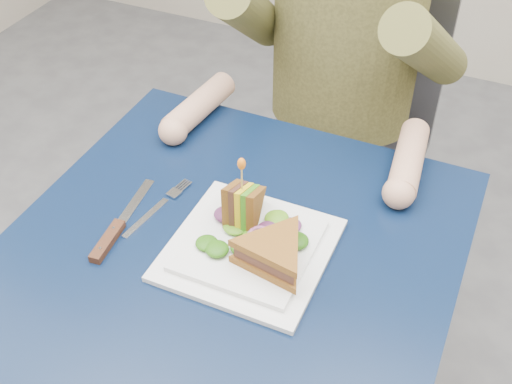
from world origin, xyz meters
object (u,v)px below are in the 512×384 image
at_px(chair, 348,119).
at_px(diner, 348,3).
at_px(fork, 156,209).
at_px(sandwich_flat, 274,253).
at_px(plate, 249,248).
at_px(sandwich_upright, 242,206).
at_px(table, 231,277).
at_px(knife, 113,233).

distance_m(chair, diner, 0.39).
bearing_deg(fork, sandwich_flat, -11.20).
bearing_deg(plate, sandwich_upright, 126.29).
relative_size(table, sandwich_flat, 4.45).
distance_m(chair, knife, 0.81).
bearing_deg(chair, diner, -90.00).
distance_m(plate, sandwich_flat, 0.07).
height_order(table, diner, diner).
relative_size(plate, sandwich_flat, 1.54).
distance_m(plate, sandwich_upright, 0.07).
bearing_deg(diner, sandwich_upright, -89.69).
bearing_deg(chair, fork, -103.23).
relative_size(diner, fork, 4.17).
height_order(sandwich_flat, sandwich_upright, sandwich_upright).
bearing_deg(diner, knife, -106.50).
xyz_separation_m(fork, knife, (-0.03, -0.09, 0.00)).
xyz_separation_m(plate, fork, (-0.20, 0.02, -0.01)).
bearing_deg(diner, plate, -86.53).
bearing_deg(sandwich_upright, table, -93.58).
relative_size(fork, knife, 0.81).
bearing_deg(chair, sandwich_upright, -89.75).
height_order(plate, sandwich_upright, sandwich_upright).
bearing_deg(knife, table, 17.21).
xyz_separation_m(chair, fork, (-0.16, -0.68, 0.19)).
bearing_deg(plate, table, -177.17).
bearing_deg(sandwich_flat, diner, 98.38).
xyz_separation_m(table, fork, (-0.16, 0.03, 0.08)).
height_order(chair, plate, chair).
bearing_deg(sandwich_flat, sandwich_upright, 141.51).
xyz_separation_m(chair, knife, (-0.19, -0.77, 0.20)).
height_order(chair, sandwich_flat, chair).
height_order(fork, knife, knife).
relative_size(chair, fork, 5.20).
bearing_deg(sandwich_upright, fork, -172.89).
xyz_separation_m(plate, sandwich_upright, (-0.03, 0.04, 0.05)).
bearing_deg(table, knife, -162.79).
distance_m(table, chair, 0.72).
relative_size(diner, sandwich_upright, 5.91).
bearing_deg(diner, chair, 90.00).
xyz_separation_m(diner, fork, (-0.16, -0.57, -0.18)).
distance_m(table, plate, 0.10).
distance_m(diner, fork, 0.62).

